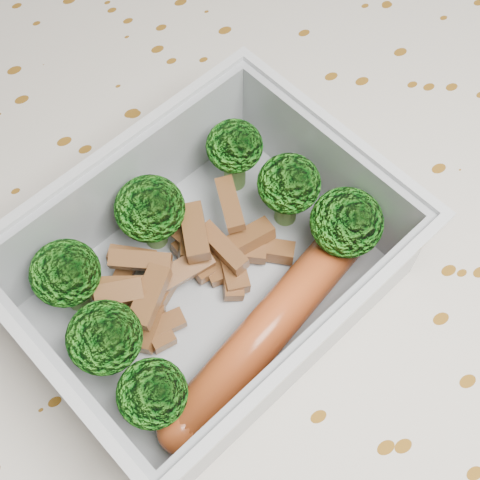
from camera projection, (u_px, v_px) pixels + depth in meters
ground_plane at (240, 474)px, 1.05m from camera, size 4.00×4.00×0.00m
dining_table at (240, 323)px, 0.46m from camera, size 1.40×0.90×0.75m
tablecloth at (240, 294)px, 0.41m from camera, size 1.46×0.96×0.19m
lunch_container at (210, 274)px, 0.35m from camera, size 0.22×0.19×0.07m
broccoli_florets at (197, 250)px, 0.34m from camera, size 0.18×0.13×0.05m
meat_pile at (187, 268)px, 0.36m from camera, size 0.11×0.08×0.03m
sausage at (270, 326)px, 0.34m from camera, size 0.15×0.07×0.02m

